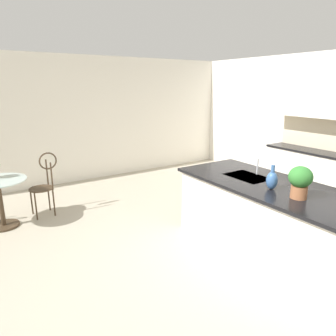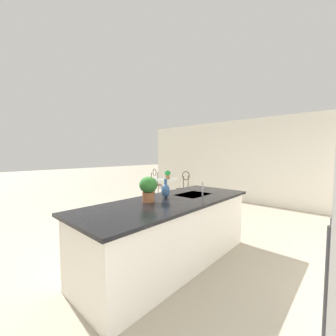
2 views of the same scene
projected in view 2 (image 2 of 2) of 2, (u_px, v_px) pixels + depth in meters
ground_plane at (147, 240)px, 3.84m from camera, size 40.00×40.00×0.00m
wall_left_window at (243, 161)px, 6.90m from camera, size 0.12×7.80×2.70m
kitchen_island at (171, 231)px, 3.02m from camera, size 2.80×1.06×0.92m
bistro_table at (165, 188)px, 6.96m from camera, size 0.80×0.80×0.74m
chair_near_window at (156, 182)px, 7.62m from camera, size 0.48×0.52×1.04m
chair_by_island at (183, 186)px, 6.60m from camera, size 0.40×0.49×1.04m
sink_faucet at (203, 189)px, 3.27m from camera, size 0.02×0.02×0.22m
potted_plant_on_table at (168, 174)px, 7.05m from camera, size 0.20×0.20×0.29m
potted_plant_counter_near at (148, 187)px, 2.85m from camera, size 0.25×0.25×0.35m
vase_on_counter at (166, 191)px, 3.12m from camera, size 0.13×0.13×0.29m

